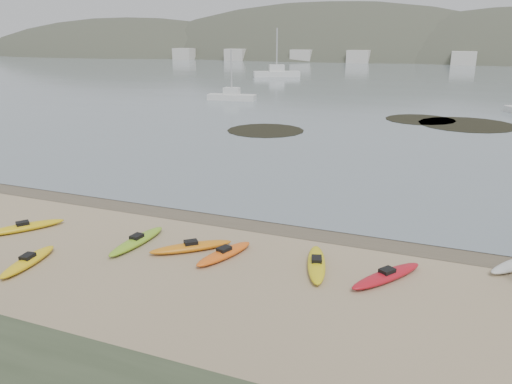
% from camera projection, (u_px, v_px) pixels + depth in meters
% --- Properties ---
extents(ground, '(600.00, 600.00, 0.00)m').
position_uv_depth(ground, '(256.00, 221.00, 24.67)').
color(ground, tan).
rests_on(ground, ground).
extents(wet_sand, '(60.00, 60.00, 0.00)m').
position_uv_depth(wet_sand, '(254.00, 223.00, 24.40)').
color(wet_sand, brown).
rests_on(wet_sand, ground).
extents(water, '(1200.00, 1200.00, 0.00)m').
position_uv_depth(water, '(448.00, 50.00, 290.05)').
color(water, slate).
rests_on(water, ground).
extents(kayaks, '(24.09, 10.44, 0.34)m').
position_uv_depth(kayaks, '(224.00, 253.00, 20.65)').
color(kayaks, yellow).
rests_on(kayaks, ground).
extents(kelp_mats, '(26.39, 19.53, 0.04)m').
position_uv_depth(kelp_mats, '(402.00, 125.00, 50.78)').
color(kelp_mats, black).
rests_on(kelp_mats, water).
extents(moored_boats, '(84.12, 71.57, 1.39)m').
position_uv_depth(moored_boats, '(409.00, 80.00, 94.70)').
color(moored_boats, silver).
rests_on(moored_boats, ground).
extents(far_town, '(199.00, 5.00, 4.00)m').
position_uv_depth(far_town, '(454.00, 58.00, 150.20)').
color(far_town, beige).
rests_on(far_town, ground).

